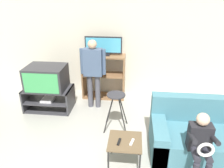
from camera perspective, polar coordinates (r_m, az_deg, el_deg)
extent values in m
cube|color=silver|center=(5.10, 2.10, 11.06)|extent=(6.40, 0.06, 2.60)
cube|color=#38383D|center=(5.03, -15.78, -5.94)|extent=(0.99, 0.59, 0.02)
cube|color=#38383D|center=(4.93, -16.05, -3.83)|extent=(0.96, 0.59, 0.02)
cube|color=#38383D|center=(4.82, -16.39, -1.13)|extent=(0.99, 0.59, 0.02)
cube|color=#38383D|center=(5.11, -21.08, -3.22)|extent=(0.03, 0.59, 0.48)
cube|color=#38383D|center=(4.76, -10.71, -3.95)|extent=(0.03, 0.59, 0.48)
cube|color=silver|center=(4.85, -16.40, -3.88)|extent=(0.24, 0.28, 0.05)
cube|color=#2D2D33|center=(4.70, -16.72, 1.59)|extent=(0.79, 0.61, 0.49)
cube|color=#3FA559|center=(4.44, -18.16, 0.10)|extent=(0.71, 0.01, 0.41)
cube|color=#8E6642|center=(5.21, -7.38, 2.14)|extent=(0.03, 0.40, 1.04)
cube|color=#8E6642|center=(5.08, 3.14, 1.73)|extent=(0.03, 0.40, 1.04)
cube|color=#8E6642|center=(5.33, -2.10, -3.09)|extent=(0.92, 0.40, 0.03)
cube|color=#8E6642|center=(5.10, -2.20, 2.49)|extent=(0.92, 0.40, 0.03)
cube|color=#8E6642|center=(4.95, -2.28, 7.36)|extent=(0.92, 0.40, 0.03)
cube|color=black|center=(5.03, -4.26, 3.65)|extent=(0.18, 0.04, 0.22)
cube|color=black|center=(4.97, -2.22, 7.84)|extent=(0.29, 0.20, 0.04)
cube|color=black|center=(4.91, -2.26, 10.15)|extent=(0.83, 0.04, 0.37)
cube|color=#4CB7E0|center=(4.89, -2.30, 10.09)|extent=(0.78, 0.01, 0.32)
cylinder|color=black|center=(3.94, -0.89, -8.10)|extent=(0.19, 0.15, 0.70)
cylinder|color=black|center=(3.92, 2.70, -8.29)|extent=(0.19, 0.15, 0.70)
cylinder|color=black|center=(4.12, -0.53, -6.53)|extent=(0.19, 0.15, 0.70)
cylinder|color=black|center=(4.10, 2.90, -6.70)|extent=(0.19, 0.15, 0.70)
cylinder|color=#333338|center=(3.85, 1.08, -2.85)|extent=(0.33, 0.33, 0.02)
cube|color=brown|center=(3.23, 3.42, -14.70)|extent=(0.48, 0.48, 0.02)
cylinder|color=black|center=(3.22, -0.99, -19.85)|extent=(0.02, 0.02, 0.41)
cylinder|color=black|center=(3.21, 7.23, -20.28)|extent=(0.02, 0.02, 0.41)
cylinder|color=black|center=(3.55, -0.10, -15.03)|extent=(0.02, 0.02, 0.41)
cylinder|color=black|center=(3.54, 7.17, -15.38)|extent=(0.02, 0.02, 0.41)
cube|color=black|center=(3.19, 1.85, -14.85)|extent=(0.06, 0.15, 0.02)
cube|color=silver|center=(3.19, 5.25, -14.87)|extent=(0.07, 0.15, 0.02)
cube|color=teal|center=(3.79, 21.25, -14.01)|extent=(1.43, 0.90, 0.41)
cube|color=teal|center=(3.85, 20.98, -5.82)|extent=(1.43, 0.20, 0.43)
cube|color=teal|center=(3.64, 11.93, -13.31)|extent=(0.22, 0.90, 0.53)
cylinder|color=#4C4C56|center=(4.76, -5.71, -1.83)|extent=(0.11, 0.11, 0.75)
cylinder|color=#4C4C56|center=(4.73, -3.75, -1.92)|extent=(0.11, 0.11, 0.75)
cube|color=#475B7A|center=(4.50, -5.02, 5.68)|extent=(0.38, 0.20, 0.56)
cylinder|color=#475B7A|center=(4.54, -7.86, 5.92)|extent=(0.08, 0.08, 0.54)
cylinder|color=#475B7A|center=(4.46, -2.13, 5.78)|extent=(0.08, 0.08, 0.54)
sphere|color=#DBAD89|center=(4.40, -5.19, 10.30)|extent=(0.18, 0.18, 0.18)
cylinder|color=#2D2D38|center=(3.18, 20.81, -16.38)|extent=(0.09, 0.30, 0.09)
cylinder|color=#2D2D38|center=(3.22, 23.48, -16.27)|extent=(0.09, 0.30, 0.09)
cube|color=#232328|center=(3.23, 21.89, -12.65)|extent=(0.30, 0.17, 0.38)
cylinder|color=#232328|center=(3.05, 20.21, -12.94)|extent=(0.06, 0.31, 0.14)
cylinder|color=#232328|center=(3.13, 25.12, -12.83)|extent=(0.06, 0.31, 0.14)
sphere|color=beige|center=(3.08, 22.67, -8.50)|extent=(0.17, 0.17, 0.17)
torus|color=white|center=(3.00, 23.30, -15.55)|extent=(0.21, 0.04, 0.21)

